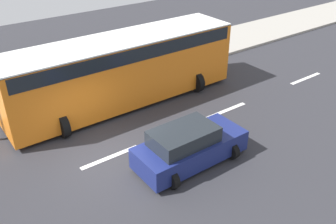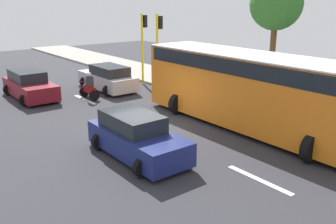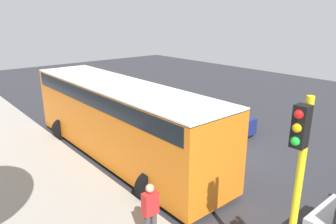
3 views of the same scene
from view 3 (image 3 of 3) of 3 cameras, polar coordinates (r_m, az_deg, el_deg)
The scene contains 9 objects.
ground_plane at distance 14.04m, azimuth 9.83°, elevation -7.64°, with size 40.00×60.00×0.10m, color #2D2D33.
sidewalk at distance 10.29m, azimuth -17.59°, elevation -17.50°, with size 4.00×60.00×0.15m, color #9E998E.
lane_stripe_far_north at distance 23.09m, azimuth -13.49°, elevation 2.25°, with size 0.20×2.40×0.01m, color white.
lane_stripe_north at distance 18.13m, azimuth -4.76°, elevation -1.43°, with size 0.20×2.40×0.01m, color white.
lane_stripe_mid at distance 14.02m, azimuth 9.84°, elevation -7.44°, with size 0.20×2.40×0.01m, color white.
car_dark_blue at distance 16.48m, azimuth 8.56°, elevation -0.93°, with size 2.12×4.19×1.52m.
city_bus at distance 13.12m, azimuth -8.97°, elevation -0.51°, with size 3.20×11.00×3.16m.
pedestrian_by_tree at distance 8.28m, azimuth -3.25°, elevation -17.75°, with size 0.40×0.24×1.69m.
traffic_light_corner at distance 6.28m, azimuth 22.50°, elevation -11.41°, with size 0.49×0.24×4.50m.
Camera 3 is at (9.92, 8.03, 5.81)m, focal length 33.30 mm.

